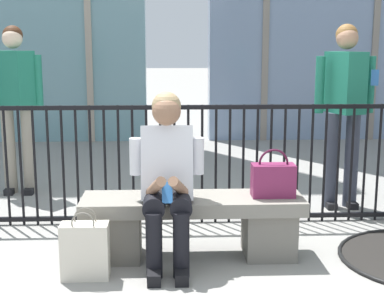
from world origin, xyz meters
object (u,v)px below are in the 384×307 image
(bystander_at_railing, at_px, (344,102))
(bystander_further_back, at_px, (16,97))
(seated_person_with_phone, at_px, (167,174))
(shopping_bag, at_px, (85,250))
(handbag_on_bench, at_px, (273,179))
(stone_bench, at_px, (193,221))

(bystander_at_railing, bearing_deg, bystander_further_back, 168.35)
(bystander_at_railing, bearing_deg, seated_person_with_phone, -140.31)
(shopping_bag, height_order, bystander_at_railing, bystander_at_railing)
(handbag_on_bench, height_order, bystander_further_back, bystander_further_back)
(stone_bench, distance_m, bystander_at_railing, 2.05)
(stone_bench, height_order, seated_person_with_phone, seated_person_with_phone)
(shopping_bag, bearing_deg, stone_bench, 26.51)
(bystander_at_railing, xyz_separation_m, bystander_further_back, (-3.17, 0.65, -0.00))
(stone_bench, xyz_separation_m, seated_person_with_phone, (-0.18, -0.13, 0.38))
(seated_person_with_phone, xyz_separation_m, bystander_further_back, (-1.53, 2.02, 0.35))
(seated_person_with_phone, xyz_separation_m, shopping_bag, (-0.55, -0.24, -0.46))
(bystander_at_railing, distance_m, bystander_further_back, 3.24)
(stone_bench, distance_m, shopping_bag, 0.82)
(stone_bench, bearing_deg, handbag_on_bench, -0.99)
(seated_person_with_phone, relative_size, bystander_further_back, 0.71)
(handbag_on_bench, bearing_deg, seated_person_with_phone, -171.17)
(seated_person_with_phone, height_order, shopping_bag, seated_person_with_phone)
(shopping_bag, height_order, bystander_further_back, bystander_further_back)
(handbag_on_bench, bearing_deg, shopping_bag, -164.87)
(stone_bench, relative_size, bystander_further_back, 0.94)
(shopping_bag, bearing_deg, bystander_at_railing, 36.15)
(handbag_on_bench, distance_m, bystander_at_railing, 1.59)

